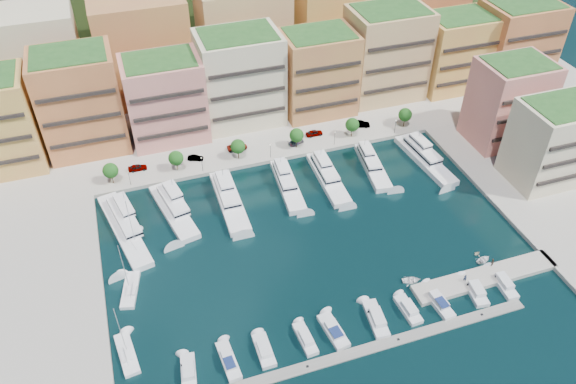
# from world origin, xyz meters

# --- Properties ---
(ground) EXTENTS (400.00, 400.00, 0.00)m
(ground) POSITION_xyz_m (0.00, 0.00, 0.00)
(ground) COLOR black
(ground) RESTS_ON ground
(north_quay) EXTENTS (220.00, 64.00, 2.00)m
(north_quay) POSITION_xyz_m (0.00, 62.00, 0.00)
(north_quay) COLOR #9E998E
(north_quay) RESTS_ON ground
(east_quay) EXTENTS (34.00, 76.00, 2.00)m
(east_quay) POSITION_xyz_m (62.00, -8.00, 0.00)
(east_quay) COLOR #9E998E
(east_quay) RESTS_ON ground
(west_quay) EXTENTS (34.00, 76.00, 2.00)m
(west_quay) POSITION_xyz_m (-62.00, -8.00, 0.00)
(west_quay) COLOR #9E998E
(west_quay) RESTS_ON ground
(hillside) EXTENTS (240.00, 40.00, 58.00)m
(hillside) POSITION_xyz_m (0.00, 110.00, 0.00)
(hillside) COLOR #223515
(hillside) RESTS_ON ground
(south_pontoon) EXTENTS (72.00, 2.20, 0.35)m
(south_pontoon) POSITION_xyz_m (-3.00, -30.00, 0.00)
(south_pontoon) COLOR gray
(south_pontoon) RESTS_ON ground
(finger_pier) EXTENTS (32.00, 5.00, 2.00)m
(finger_pier) POSITION_xyz_m (30.00, -22.00, 0.00)
(finger_pier) COLOR #9E998E
(finger_pier) RESTS_ON ground
(apartment_1) EXTENTS (20.00, 16.50, 26.80)m
(apartment_1) POSITION_xyz_m (-44.00, 51.99, 14.31)
(apartment_1) COLOR #DB8449
(apartment_1) RESTS_ON north_quay
(apartment_2) EXTENTS (20.00, 15.50, 22.80)m
(apartment_2) POSITION_xyz_m (-23.00, 49.99, 12.31)
(apartment_2) COLOR #E28B7E
(apartment_2) RESTS_ON north_quay
(apartment_3) EXTENTS (22.00, 16.50, 25.80)m
(apartment_3) POSITION_xyz_m (-2.00, 51.99, 13.81)
(apartment_3) COLOR beige
(apartment_3) RESTS_ON north_quay
(apartment_4) EXTENTS (20.00, 15.50, 23.80)m
(apartment_4) POSITION_xyz_m (20.00, 49.99, 12.81)
(apartment_4) COLOR #B86845
(apartment_4) RESTS_ON north_quay
(apartment_5) EXTENTS (22.00, 16.50, 26.80)m
(apartment_5) POSITION_xyz_m (42.00, 51.99, 14.31)
(apartment_5) COLOR tan
(apartment_5) RESTS_ON north_quay
(apartment_6) EXTENTS (20.00, 15.50, 22.80)m
(apartment_6) POSITION_xyz_m (64.00, 49.99, 12.31)
(apartment_6) COLOR #D4884D
(apartment_6) RESTS_ON north_quay
(apartment_7) EXTENTS (22.00, 16.50, 24.80)m
(apartment_7) POSITION_xyz_m (84.00, 47.99, 13.31)
(apartment_7) COLOR #DB8449
(apartment_7) RESTS_ON north_quay
(apartment_east_a) EXTENTS (18.00, 14.50, 22.80)m
(apartment_east_a) POSITION_xyz_m (62.00, 19.99, 12.31)
(apartment_east_a) COLOR #E28B7E
(apartment_east_a) RESTS_ON east_quay
(apartment_east_b) EXTENTS (18.00, 14.50, 20.80)m
(apartment_east_b) POSITION_xyz_m (62.00, 1.99, 11.31)
(apartment_east_b) COLOR beige
(apartment_east_b) RESTS_ON east_quay
(backblock_0) EXTENTS (26.00, 18.00, 30.00)m
(backblock_0) POSITION_xyz_m (-55.00, 74.00, 16.00)
(backblock_0) COLOR beige
(backblock_0) RESTS_ON north_quay
(backblock_1) EXTENTS (26.00, 18.00, 30.00)m
(backblock_1) POSITION_xyz_m (-25.00, 74.00, 16.00)
(backblock_1) COLOR #B86845
(backblock_1) RESTS_ON north_quay
(backblock_2) EXTENTS (26.00, 18.00, 30.00)m
(backblock_2) POSITION_xyz_m (5.00, 74.00, 16.00)
(backblock_2) COLOR tan
(backblock_2) RESTS_ON north_quay
(backblock_3) EXTENTS (26.00, 18.00, 30.00)m
(backblock_3) POSITION_xyz_m (35.00, 74.00, 16.00)
(backblock_3) COLOR #D4884D
(backblock_3) RESTS_ON north_quay
(backblock_4) EXTENTS (26.00, 18.00, 30.00)m
(backblock_4) POSITION_xyz_m (65.00, 74.00, 16.00)
(backblock_4) COLOR #DB8449
(backblock_4) RESTS_ON north_quay
(tree_0) EXTENTS (3.80, 3.80, 5.65)m
(tree_0) POSITION_xyz_m (-40.00, 33.50, 4.74)
(tree_0) COLOR #473323
(tree_0) RESTS_ON north_quay
(tree_1) EXTENTS (3.80, 3.80, 5.65)m
(tree_1) POSITION_xyz_m (-24.00, 33.50, 4.74)
(tree_1) COLOR #473323
(tree_1) RESTS_ON north_quay
(tree_2) EXTENTS (3.80, 3.80, 5.65)m
(tree_2) POSITION_xyz_m (-8.00, 33.50, 4.74)
(tree_2) COLOR #473323
(tree_2) RESTS_ON north_quay
(tree_3) EXTENTS (3.80, 3.80, 5.65)m
(tree_3) POSITION_xyz_m (8.00, 33.50, 4.74)
(tree_3) COLOR #473323
(tree_3) RESTS_ON north_quay
(tree_4) EXTENTS (3.80, 3.80, 5.65)m
(tree_4) POSITION_xyz_m (24.00, 33.50, 4.74)
(tree_4) COLOR #473323
(tree_4) RESTS_ON north_quay
(tree_5) EXTENTS (3.80, 3.80, 5.65)m
(tree_5) POSITION_xyz_m (40.00, 33.50, 4.74)
(tree_5) COLOR #473323
(tree_5) RESTS_ON north_quay
(lamppost_0) EXTENTS (0.30, 0.30, 4.20)m
(lamppost_0) POSITION_xyz_m (-36.00, 31.20, 3.83)
(lamppost_0) COLOR black
(lamppost_0) RESTS_ON north_quay
(lamppost_1) EXTENTS (0.30, 0.30, 4.20)m
(lamppost_1) POSITION_xyz_m (-18.00, 31.20, 3.83)
(lamppost_1) COLOR black
(lamppost_1) RESTS_ON north_quay
(lamppost_2) EXTENTS (0.30, 0.30, 4.20)m
(lamppost_2) POSITION_xyz_m (0.00, 31.20, 3.83)
(lamppost_2) COLOR black
(lamppost_2) RESTS_ON north_quay
(lamppost_3) EXTENTS (0.30, 0.30, 4.20)m
(lamppost_3) POSITION_xyz_m (18.00, 31.20, 3.83)
(lamppost_3) COLOR black
(lamppost_3) RESTS_ON north_quay
(lamppost_4) EXTENTS (0.30, 0.30, 4.20)m
(lamppost_4) POSITION_xyz_m (36.00, 31.20, 3.83)
(lamppost_4) COLOR black
(lamppost_4) RESTS_ON north_quay
(yacht_0) EXTENTS (9.99, 27.04, 7.30)m
(yacht_0) POSITION_xyz_m (-39.25, 16.78, 1.21)
(yacht_0) COLOR white
(yacht_0) RESTS_ON ground
(yacht_1) EXTENTS (8.93, 21.99, 7.30)m
(yacht_1) POSITION_xyz_m (-27.63, 19.11, 1.09)
(yacht_1) COLOR white
(yacht_1) RESTS_ON ground
(yacht_2) EXTENTS (5.27, 22.84, 7.30)m
(yacht_2) POSITION_xyz_m (-14.39, 18.56, 1.21)
(yacht_2) COLOR white
(yacht_2) RESTS_ON ground
(yacht_3) EXTENTS (5.82, 20.54, 7.30)m
(yacht_3) POSITION_xyz_m (0.67, 19.71, 1.21)
(yacht_3) COLOR white
(yacht_3) RESTS_ON ground
(yacht_4) EXTENTS (5.34, 21.47, 7.30)m
(yacht_4) POSITION_xyz_m (11.18, 19.17, 1.09)
(yacht_4) COLOR white
(yacht_4) RESTS_ON ground
(yacht_5) EXTENTS (6.91, 19.88, 7.30)m
(yacht_5) POSITION_xyz_m (23.87, 20.08, 1.21)
(yacht_5) COLOR white
(yacht_5) RESTS_ON ground
(yacht_6) EXTENTS (6.61, 23.24, 7.30)m
(yacht_6) POSITION_xyz_m (38.09, 18.50, 1.21)
(yacht_6) COLOR white
(yacht_6) RESTS_ON ground
(cruiser_0) EXTENTS (3.47, 7.58, 2.55)m
(cruiser_0) POSITION_xyz_m (-32.31, -24.58, 0.55)
(cruiser_0) COLOR silver
(cruiser_0) RESTS_ON ground
(cruiser_1) EXTENTS (3.08, 8.61, 2.66)m
(cruiser_1) POSITION_xyz_m (-25.06, -24.61, 0.57)
(cruiser_1) COLOR silver
(cruiser_1) RESTS_ON ground
(cruiser_2) EXTENTS (2.71, 7.34, 2.55)m
(cruiser_2) POSITION_xyz_m (-18.41, -24.58, 0.55)
(cruiser_2) COLOR silver
(cruiser_2) RESTS_ON ground
(cruiser_3) EXTENTS (2.78, 7.59, 2.55)m
(cruiser_3) POSITION_xyz_m (-10.42, -24.58, 0.55)
(cruiser_3) COLOR silver
(cruiser_3) RESTS_ON ground
(cruiser_4) EXTENTS (3.73, 8.64, 2.66)m
(cruiser_4) POSITION_xyz_m (-4.79, -24.61, 0.57)
(cruiser_4) COLOR silver
(cruiser_4) RESTS_ON ground
(cruiser_5) EXTENTS (3.80, 9.15, 2.55)m
(cruiser_5) POSITION_xyz_m (3.99, -24.60, 0.55)
(cruiser_5) COLOR silver
(cruiser_5) RESTS_ON ground
(cruiser_6) EXTENTS (2.93, 7.36, 2.55)m
(cruiser_6) POSITION_xyz_m (10.91, -24.58, 0.55)
(cruiser_6) COLOR silver
(cruiser_6) RESTS_ON ground
(cruiser_7) EXTENTS (3.23, 9.31, 2.66)m
(cruiser_7) POSITION_xyz_m (17.34, -24.62, 0.57)
(cruiser_7) COLOR silver
(cruiser_7) RESTS_ON ground
(cruiser_8) EXTENTS (3.81, 8.26, 2.55)m
(cruiser_8) POSITION_xyz_m (25.90, -24.59, 0.55)
(cruiser_8) COLOR silver
(cruiser_8) RESTS_ON ground
(cruiser_9) EXTENTS (3.05, 8.86, 2.55)m
(cruiser_9) POSITION_xyz_m (32.41, -24.60, 0.55)
(cruiser_9) COLOR silver
(cruiser_9) RESTS_ON ground
(sailboat_2) EXTENTS (5.20, 9.20, 13.20)m
(sailboat_2) POSITION_xyz_m (-37.48, 10.38, 0.31)
(sailboat_2) COLOR white
(sailboat_2) RESTS_ON ground
(sailboat_0) EXTENTS (3.94, 9.75, 13.20)m
(sailboat_0) POSITION_xyz_m (-42.21, -17.31, 0.31)
(sailboat_0) COLOR white
(sailboat_0) RESTS_ON ground
(sailboat_1) EXTENTS (5.06, 9.86, 13.20)m
(sailboat_1) POSITION_xyz_m (-39.94, -2.24, 0.31)
(sailboat_1) COLOR white
(sailboat_1) RESTS_ON ground
(tender_2) EXTENTS (4.03, 3.33, 0.73)m
(tender_2) POSITION_xyz_m (32.55, -17.65, 0.36)
(tender_2) COLOR white
(tender_2) RESTS_ON ground
(tender_3) EXTENTS (1.95, 1.80, 0.86)m
(tender_3) POSITION_xyz_m (32.23, -15.64, 0.43)
(tender_3) COLOR beige
(tender_3) RESTS_ON ground
(tender_0) EXTENTS (4.35, 3.51, 0.80)m
(tender_0) POSITION_xyz_m (15.15, -17.92, 0.40)
(tender_0) COLOR white
(tender_0) RESTS_ON ground
(car_0) EXTENTS (4.76, 2.09, 1.59)m
(car_0) POSITION_xyz_m (-33.62, 36.74, 1.80)
(car_0) COLOR gray
(car_0) RESTS_ON north_quay
(car_1) EXTENTS (4.24, 2.75, 1.32)m
(car_1) POSITION_xyz_m (-18.84, 36.29, 1.66)
(car_1) COLOR gray
(car_1) RESTS_ON north_quay
(car_2) EXTENTS (5.38, 2.53, 1.49)m
(car_2) POSITION_xyz_m (-7.33, 37.48, 1.74)
(car_2) COLOR gray
(car_2) RESTS_ON north_quay
(car_3) EXTENTS (5.07, 3.38, 1.37)m
(car_3) POSITION_xyz_m (8.38, 34.95, 1.68)
(car_3) COLOR gray
(car_3) RESTS_ON north_quay
(car_4) EXTENTS (4.73, 1.92, 1.61)m
(car_4) POSITION_xyz_m (14.45, 37.16, 1.80)
(car_4) COLOR gray
(car_4) RESTS_ON north_quay
(car_5) EXTENTS (5.32, 3.23, 1.66)m
(car_5) POSITION_xyz_m (28.45, 37.12, 1.83)
(car_5) COLOR gray
(car_5) RESTS_ON north_quay
(person_0) EXTENTS (0.78, 0.82, 1.88)m
(person_0) POSITION_xyz_m (24.97, -21.95, 1.94)
(person_0) COLOR #242D48
(person_0) RESTS_ON finger_pier
(person_1) EXTENTS (1.14, 1.04, 1.88)m
(person_1) POSITION_xyz_m (32.64, -20.00, 1.94)
(person_1) COLOR #4E3F2F
(person_1) RESTS_ON finger_pier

